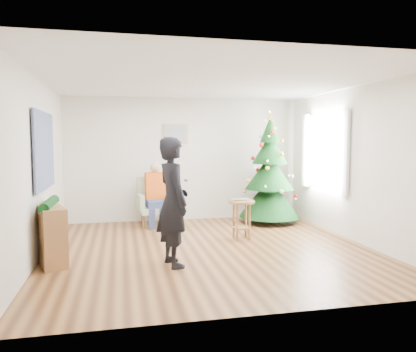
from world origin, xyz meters
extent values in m
plane|color=brown|center=(0.00, 0.00, 0.00)|extent=(5.00, 5.00, 0.00)
plane|color=white|center=(0.00, 0.00, 2.60)|extent=(5.00, 5.00, 0.00)
plane|color=silver|center=(0.00, 2.50, 1.30)|extent=(5.00, 0.00, 5.00)
plane|color=silver|center=(0.00, -2.50, 1.30)|extent=(5.00, 0.00, 5.00)
plane|color=silver|center=(-2.50, 0.00, 1.30)|extent=(0.00, 5.00, 5.00)
plane|color=silver|center=(2.50, 0.00, 1.30)|extent=(0.00, 5.00, 5.00)
cube|color=white|center=(2.47, 1.00, 1.50)|extent=(0.04, 1.30, 1.40)
cube|color=white|center=(2.44, 0.25, 1.50)|extent=(0.05, 0.25, 1.50)
cube|color=white|center=(2.44, 1.75, 1.50)|extent=(0.05, 0.25, 1.50)
cylinder|color=#3F2816|center=(1.67, 1.81, 0.14)|extent=(0.10, 0.10, 0.29)
cone|color=black|center=(1.67, 1.81, 0.53)|extent=(1.25, 1.25, 0.82)
cone|color=black|center=(1.67, 1.81, 1.06)|extent=(1.00, 1.00, 0.72)
cone|color=black|center=(1.67, 1.81, 1.54)|extent=(0.73, 0.73, 0.63)
cone|color=black|center=(1.67, 1.81, 1.93)|extent=(0.42, 0.42, 0.53)
cone|color=gold|center=(1.67, 1.81, 2.20)|extent=(0.14, 0.14, 0.14)
cylinder|color=brown|center=(0.68, 0.53, 0.65)|extent=(0.45, 0.45, 0.04)
cylinder|color=brown|center=(0.68, 0.53, 0.20)|extent=(0.33, 0.33, 0.02)
imported|color=silver|center=(0.68, 0.53, 0.68)|extent=(0.42, 0.35, 0.03)
cube|color=#A0AF8D|center=(-0.68, 1.93, 0.33)|extent=(0.72, 0.68, 0.12)
cube|color=#A0AF8D|center=(-0.71, 2.21, 0.67)|extent=(0.66, 0.19, 0.60)
cube|color=#A0AF8D|center=(-0.98, 1.90, 0.49)|extent=(0.15, 0.52, 0.30)
cube|color=#A0AF8D|center=(-0.37, 1.97, 0.49)|extent=(0.15, 0.52, 0.30)
cube|color=navy|center=(-0.68, 1.86, 0.46)|extent=(0.42, 0.43, 0.14)
cube|color=#CB4E13|center=(-0.68, 2.06, 0.79)|extent=(0.41, 0.25, 0.55)
sphere|color=tan|center=(-0.68, 2.04, 1.17)|extent=(0.20, 0.20, 0.20)
imported|color=black|center=(-0.67, -0.72, 0.87)|extent=(0.55, 0.72, 1.75)
cube|color=white|center=(-0.48, -0.75, 1.16)|extent=(0.06, 0.13, 0.04)
cube|color=brown|center=(-2.33, -0.20, 0.40)|extent=(0.59, 1.04, 0.80)
cylinder|color=black|center=(-2.33, -0.20, 0.82)|extent=(0.14, 0.90, 0.14)
cube|color=black|center=(-2.46, 0.30, 1.55)|extent=(0.03, 1.50, 1.15)
cube|color=tan|center=(-0.20, 2.47, 1.85)|extent=(0.52, 0.03, 0.42)
cube|color=gray|center=(-0.20, 2.45, 1.85)|extent=(0.44, 0.02, 0.34)
camera|label=1|loc=(-1.35, -6.11, 1.68)|focal=35.00mm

